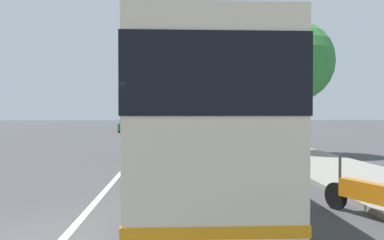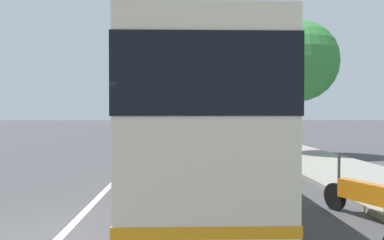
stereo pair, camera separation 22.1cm
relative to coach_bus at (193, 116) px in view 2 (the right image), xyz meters
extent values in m
cube|color=gray|center=(5.34, -5.39, -1.97)|extent=(110.00, 3.60, 0.14)
cube|color=silver|center=(5.34, 2.39, -2.04)|extent=(110.00, 0.16, 0.01)
cube|color=beige|center=(0.00, 0.00, -0.10)|extent=(11.68, 2.46, 3.18)
cube|color=black|center=(0.00, 0.00, 0.58)|extent=(11.72, 2.50, 1.07)
cube|color=orange|center=(0.00, 0.00, -1.44)|extent=(11.71, 2.49, 0.16)
cylinder|color=black|center=(3.74, 1.09, -1.54)|extent=(1.00, 0.30, 1.00)
cylinder|color=black|center=(3.73, -1.12, -1.54)|extent=(1.00, 0.30, 1.00)
cylinder|color=black|center=(-3.73, 1.12, -1.54)|extent=(1.00, 0.30, 1.00)
cylinder|color=black|center=(-3.74, -1.09, -1.54)|extent=(1.00, 0.30, 1.00)
cylinder|color=black|center=(-2.29, -3.02, -1.75)|extent=(0.58, 0.30, 0.59)
cube|color=orange|center=(-3.03, -3.32, -1.50)|extent=(1.20, 0.67, 0.38)
cylinder|color=#4C4C51|center=(-2.41, -3.07, -1.15)|extent=(0.06, 0.06, 0.70)
cube|color=#2D7238|center=(33.71, 5.51, -1.46)|extent=(4.06, 1.90, 0.80)
cube|color=black|center=(33.89, 5.51, -0.80)|extent=(1.91, 1.74, 0.52)
cylinder|color=black|center=(32.36, 4.65, -1.72)|extent=(0.64, 0.22, 0.64)
cylinder|color=black|center=(32.37, 6.38, -1.72)|extent=(0.64, 0.22, 0.64)
cylinder|color=black|center=(35.04, 4.64, -1.72)|extent=(0.64, 0.22, 0.64)
cylinder|color=black|center=(35.05, 6.37, -1.72)|extent=(0.64, 0.22, 0.64)
cube|color=#2D7238|center=(19.13, -0.12, -1.50)|extent=(4.07, 2.05, 0.73)
cube|color=black|center=(18.83, -0.10, -0.91)|extent=(2.24, 1.80, 0.46)
cylinder|color=black|center=(20.49, 0.62, -1.72)|extent=(0.65, 0.26, 0.64)
cylinder|color=black|center=(20.38, -1.03, -1.72)|extent=(0.65, 0.26, 0.64)
cylinder|color=black|center=(17.88, 0.78, -1.72)|extent=(0.65, 0.26, 0.64)
cylinder|color=black|center=(17.77, -0.87, -1.72)|extent=(0.65, 0.26, 0.64)
cube|color=silver|center=(28.68, 4.28, -1.45)|extent=(4.80, 2.09, 0.83)
cube|color=black|center=(28.88, 4.27, -0.79)|extent=(2.24, 1.78, 0.50)
cylinder|color=black|center=(27.08, 3.58, -1.72)|extent=(0.65, 0.26, 0.64)
cylinder|color=black|center=(27.19, 5.19, -1.72)|extent=(0.65, 0.26, 0.64)
cylinder|color=black|center=(30.17, 3.37, -1.72)|extent=(0.65, 0.26, 0.64)
cylinder|color=black|center=(30.28, 4.98, -1.72)|extent=(0.65, 0.26, 0.64)
cylinder|color=brown|center=(8.59, -5.44, -0.30)|extent=(0.32, 0.32, 3.48)
sphere|color=#337F38|center=(8.59, -5.44, 2.63)|extent=(3.98, 3.98, 3.98)
camera|label=1|loc=(-10.78, 0.55, 0.08)|focal=36.99mm
camera|label=2|loc=(-10.79, 0.33, 0.08)|focal=36.99mm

